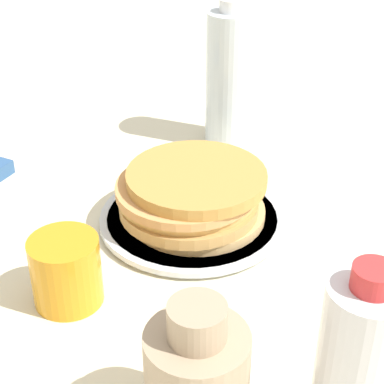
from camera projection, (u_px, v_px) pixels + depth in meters
The scene contains 7 objects.
ground_plane at pixel (196, 224), 0.81m from camera, with size 4.00×4.00×0.00m, color beige.
plate at pixel (192, 219), 0.80m from camera, with size 0.23×0.23×0.01m.
pancake_stack at pixel (191, 196), 0.78m from camera, with size 0.18×0.18×0.06m.
juice_glass at pixel (66, 271), 0.66m from camera, with size 0.07×0.07×0.08m.
cream_jug at pixel (197, 381), 0.51m from camera, with size 0.08×0.08×0.14m.
water_bottle_near at pixel (229, 78), 0.95m from camera, with size 0.07×0.07×0.22m.
water_bottle_mid at pixel (357, 370), 0.49m from camera, with size 0.06×0.06×0.18m.
Camera 1 is at (-0.66, -0.07, 0.45)m, focal length 60.00 mm.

